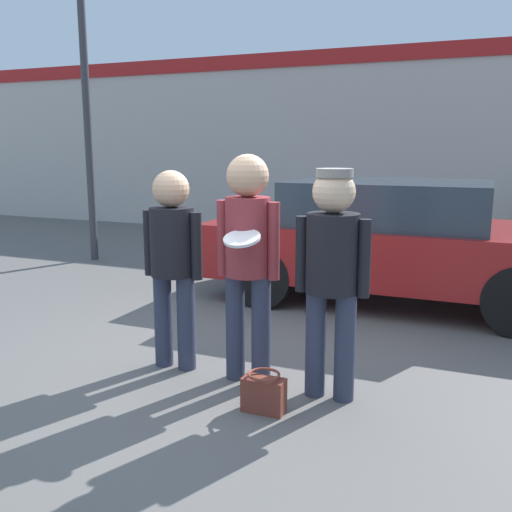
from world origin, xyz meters
The scene contains 8 objects.
ground_plane centered at (0.00, 0.00, 0.00)m, with size 56.00×56.00×0.00m, color #5B5956.
storefront_building centered at (0.00, 7.52, 1.89)m, with size 24.00×0.22×3.72m.
person_left centered at (-0.38, -0.10, 0.98)m, with size 0.53×0.36×1.64m.
person_middle_with_frisbee centered at (0.30, -0.12, 1.07)m, with size 0.51×0.55×1.77m.
person_right centered at (0.98, -0.18, 1.02)m, with size 0.55×0.38×1.68m.
parked_car_near centered at (0.94, 2.72, 0.74)m, with size 4.33×1.92×1.43m.
street_lamp centered at (-3.70, 3.44, 3.79)m, with size 1.63×0.35×6.15m.
handbag centered at (0.62, -0.58, 0.14)m, with size 0.30×0.23×0.28m.
Camera 1 is at (2.00, -4.04, 1.83)m, focal length 40.00 mm.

